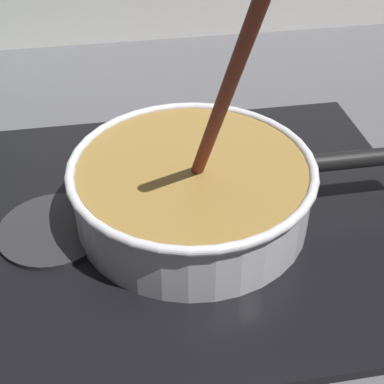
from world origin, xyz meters
The scene contains 4 objects.
hob_plate centered at (0.03, 0.21, 0.01)m, with size 0.56×0.48×0.01m, color black.
burner_ring centered at (0.03, 0.21, 0.02)m, with size 0.16×0.16×0.01m, color #592D0C.
spare_burner centered at (-0.14, 0.21, 0.01)m, with size 0.13×0.13×0.01m, color #262628.
cooking_pan centered at (0.03, 0.21, 0.05)m, with size 0.42×0.29×0.31m.
Camera 1 is at (-0.06, -0.29, 0.45)m, focal length 51.75 mm.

